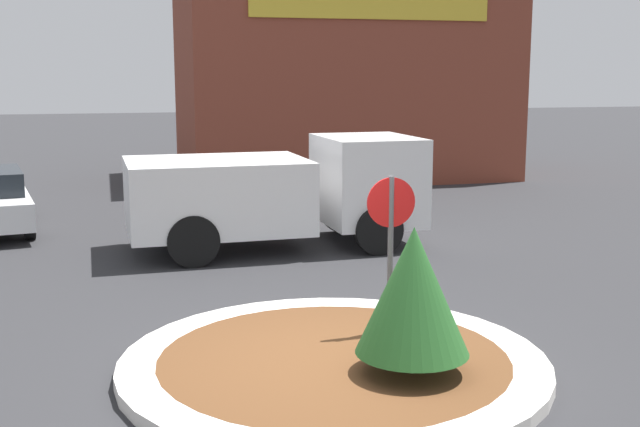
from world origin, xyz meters
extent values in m
plane|color=#2D2D30|center=(0.00, 0.00, 0.00)|extent=(120.00, 120.00, 0.00)
cylinder|color=silver|center=(0.00, 0.00, 0.08)|extent=(4.84, 4.84, 0.15)
cylinder|color=brown|center=(0.00, 0.00, 0.08)|extent=(3.96, 3.96, 0.15)
cylinder|color=#4C4C51|center=(0.93, 0.74, 1.04)|extent=(0.07, 0.07, 2.09)
cylinder|color=#B71414|center=(0.93, 0.74, 1.77)|extent=(0.61, 0.03, 0.61)
cylinder|color=brown|center=(0.67, -0.68, 0.27)|extent=(0.08, 0.08, 0.22)
cone|color=#235623|center=(0.67, -0.68, 1.06)|extent=(1.22, 1.22, 1.36)
cube|color=white|center=(2.54, 6.48, 1.25)|extent=(1.80, 2.29, 1.68)
cube|color=white|center=(-0.42, 6.42, 1.07)|extent=(3.34, 2.44, 1.32)
cube|color=black|center=(3.15, 6.50, 1.55)|extent=(0.08, 2.01, 0.59)
cylinder|color=black|center=(2.35, 7.57, 0.46)|extent=(0.92, 0.28, 0.91)
cylinder|color=black|center=(2.39, 5.39, 0.46)|extent=(0.92, 0.28, 0.91)
cylinder|color=black|center=(-1.05, 7.50, 0.46)|extent=(0.92, 0.28, 0.91)
cylinder|color=black|center=(-1.00, 5.32, 0.46)|extent=(0.92, 0.28, 0.91)
cube|color=brown|center=(5.00, 16.67, 3.02)|extent=(10.04, 6.00, 6.05)
cube|color=gold|center=(5.00, 13.64, 5.24)|extent=(7.03, 0.08, 0.90)
cylinder|color=black|center=(-4.37, 11.22, 0.33)|extent=(0.30, 0.68, 0.66)
cylinder|color=black|center=(-3.94, 8.51, 0.33)|extent=(0.30, 0.68, 0.66)
camera|label=1|loc=(-2.38, -8.29, 3.32)|focal=45.00mm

